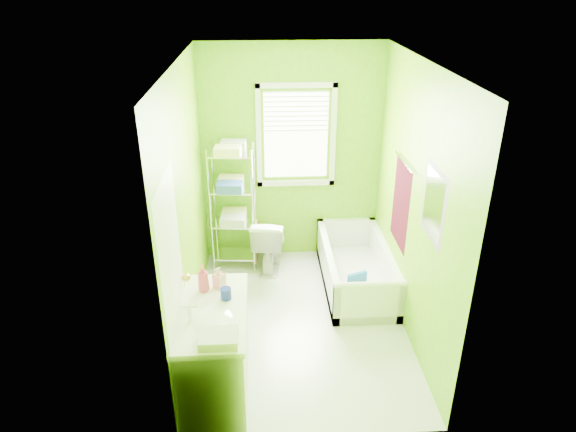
{
  "coord_description": "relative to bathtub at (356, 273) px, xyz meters",
  "views": [
    {
      "loc": [
        -0.37,
        -4.28,
        3.28
      ],
      "look_at": [
        -0.11,
        0.25,
        1.09
      ],
      "focal_mm": 32.0,
      "sensor_mm": 36.0,
      "label": 1
    }
  ],
  "objects": [
    {
      "name": "door",
      "position": [
        -1.72,
        -1.64,
        0.84
      ],
      "size": [
        0.09,
        0.8,
        2.0
      ],
      "color": "white",
      "rests_on": "ground"
    },
    {
      "name": "window",
      "position": [
        -0.64,
        0.78,
        1.45
      ],
      "size": [
        0.92,
        0.05,
        1.22
      ],
      "color": "white",
      "rests_on": "ground"
    },
    {
      "name": "vanity",
      "position": [
        -1.47,
        -1.52,
        0.27
      ],
      "size": [
        0.55,
        1.08,
        1.06
      ],
      "color": "white",
      "rests_on": "ground"
    },
    {
      "name": "room_envelope",
      "position": [
        -0.69,
        -0.65,
        1.39
      ],
      "size": [
        2.14,
        2.94,
        2.62
      ],
      "color": "#66A608",
      "rests_on": "ground"
    },
    {
      "name": "ground",
      "position": [
        -0.69,
        -0.65,
        -0.16
      ],
      "size": [
        2.9,
        2.9,
        0.0
      ],
      "primitive_type": "plane",
      "color": "silver",
      "rests_on": "ground"
    },
    {
      "name": "wire_shelf_unit",
      "position": [
        -1.38,
        0.55,
        0.78
      ],
      "size": [
        0.54,
        0.43,
        1.54
      ],
      "color": "silver",
      "rests_on": "ground"
    },
    {
      "name": "right_wall_decor",
      "position": [
        0.35,
        -0.67,
        1.16
      ],
      "size": [
        0.04,
        1.48,
        1.17
      ],
      "color": "#410713",
      "rests_on": "ground"
    },
    {
      "name": "bathtub",
      "position": [
        0.0,
        0.0,
        0.0
      ],
      "size": [
        0.73,
        1.55,
        0.5
      ],
      "color": "white",
      "rests_on": "ground"
    },
    {
      "name": "toilet",
      "position": [
        -0.97,
        0.46,
        0.18
      ],
      "size": [
        0.47,
        0.71,
        0.68
      ],
      "primitive_type": "imported",
      "rotation": [
        0.0,
        0.0,
        3.0
      ],
      "color": "white",
      "rests_on": "ground"
    }
  ]
}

